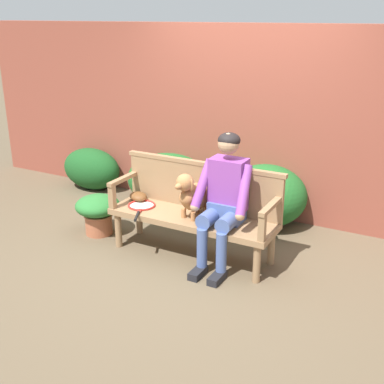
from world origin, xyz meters
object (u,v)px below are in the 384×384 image
(person_seated, at_px, (224,196))
(potted_plant, at_px, (98,211))
(garden_bench, at_px, (192,221))
(tennis_racket, at_px, (141,206))
(baseball_glove, at_px, (138,196))
(dog_on_bench, at_px, (192,195))

(person_seated, relative_size, potted_plant, 2.66)
(garden_bench, xyz_separation_m, tennis_racket, (-0.57, -0.05, 0.07))
(garden_bench, bearing_deg, potted_plant, -178.42)
(tennis_racket, height_order, potted_plant, tennis_racket)
(person_seated, relative_size, tennis_racket, 2.27)
(tennis_racket, distance_m, baseball_glove, 0.20)
(person_seated, xyz_separation_m, tennis_racket, (-0.93, -0.04, -0.26))
(baseball_glove, xyz_separation_m, potted_plant, (-0.46, -0.13, -0.21))
(garden_bench, bearing_deg, person_seated, -2.12)
(tennis_racket, bearing_deg, baseball_glove, 132.83)
(garden_bench, height_order, baseball_glove, baseball_glove)
(person_seated, bearing_deg, baseball_glove, 174.06)
(baseball_glove, height_order, potted_plant, baseball_glove)
(dog_on_bench, bearing_deg, potted_plant, 179.99)
(potted_plant, bearing_deg, baseball_glove, 15.79)
(garden_bench, height_order, tennis_racket, tennis_racket)
(dog_on_bench, height_order, baseball_glove, dog_on_bench)
(person_seated, distance_m, baseball_glove, 1.09)
(garden_bench, xyz_separation_m, baseball_glove, (-0.71, 0.10, 0.10))
(potted_plant, bearing_deg, person_seated, 0.72)
(person_seated, height_order, tennis_racket, person_seated)
(person_seated, bearing_deg, potted_plant, -179.28)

